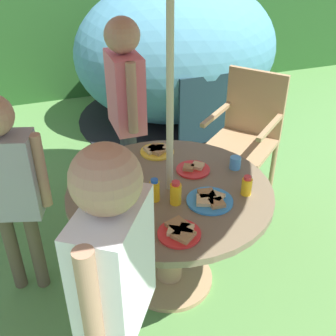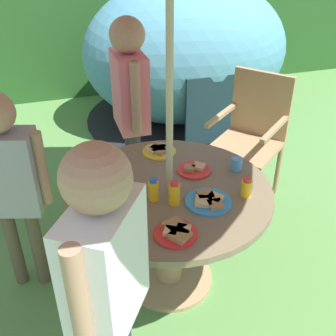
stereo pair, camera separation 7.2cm
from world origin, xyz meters
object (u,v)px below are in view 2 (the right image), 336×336
child_in_grey_shirt (8,173)px  plate_center_front (110,179)px  wooden_chair (251,132)px  snack_bowl (124,208)px  garden_table (169,214)px  plate_near_right (209,201)px  child_in_white_shirt (106,267)px  juice_bottle_mid_right (246,188)px  plate_center_back (176,232)px  juice_bottle_far_right (126,224)px  plate_far_left (194,169)px  plate_front_edge (159,150)px  juice_bottle_mid_left (153,190)px  child_in_pink_shirt (130,92)px  dome_tent (186,52)px  juice_bottle_near_left (174,193)px  cup_near (237,164)px

child_in_grey_shirt → plate_center_front: size_ratio=6.00×
wooden_chair → snack_bowl: bearing=-92.5°
garden_table → plate_near_right: (0.15, -0.19, 0.19)m
child_in_white_shirt → juice_bottle_mid_right: bearing=-25.3°
plate_center_back → juice_bottle_far_right: (-0.22, 0.07, 0.05)m
plate_center_back → juice_bottle_mid_right: 0.48m
plate_center_back → plate_far_left: bearing=61.1°
plate_front_edge → juice_bottle_far_right: juice_bottle_far_right is taller
wooden_chair → plate_center_front: 1.30m
child_in_white_shirt → juice_bottle_mid_left: bearing=4.1°
child_in_pink_shirt → plate_near_right: size_ratio=5.83×
wooden_chair → juice_bottle_far_right: 1.57m
plate_center_front → juice_bottle_far_right: 0.47m
plate_far_left → juice_bottle_far_right: juice_bottle_far_right is taller
dome_tent → plate_center_back: 2.84m
garden_table → child_in_grey_shirt: size_ratio=0.90×
plate_center_front → juice_bottle_far_right: juice_bottle_far_right is taller
child_in_white_shirt → wooden_chair: bearing=-9.8°
wooden_chair → child_in_white_shirt: size_ratio=0.72×
child_in_pink_shirt → child_in_grey_shirt: (-0.82, -0.68, -0.11)m
plate_near_right → plate_center_front: same height
plate_center_back → juice_bottle_far_right: size_ratio=1.59×
child_in_pink_shirt → juice_bottle_far_right: child_in_pink_shirt is taller
juice_bottle_near_left → plate_front_edge: bearing=81.8°
plate_center_back → juice_bottle_near_left: bearing=74.1°
child_in_pink_shirt → plate_near_right: bearing=7.9°
plate_front_edge → juice_bottle_far_right: size_ratio=1.63×
dome_tent → snack_bowl: (-1.19, -2.43, -0.00)m
plate_front_edge → child_in_white_shirt: bearing=-115.7°
juice_bottle_mid_right → cup_near: 0.26m
plate_center_front → child_in_white_shirt: bearing=-100.9°
plate_far_left → wooden_chair: bearing=40.5°
wooden_chair → juice_bottle_mid_right: wooden_chair is taller
child_in_grey_shirt → cup_near: 1.26m
child_in_white_shirt → plate_center_back: size_ratio=6.75×
plate_front_edge → juice_bottle_near_left: (-0.08, -0.54, 0.05)m
dome_tent → child_in_white_shirt: dome_tent is taller
garden_table → juice_bottle_mid_left: bearing=-145.8°
dome_tent → juice_bottle_near_left: (-0.93, -2.42, 0.02)m
plate_far_left → juice_bottle_far_right: bearing=-139.3°
wooden_chair → juice_bottle_far_right: (-1.18, -1.01, 0.20)m
plate_near_right → wooden_chair: bearing=51.1°
plate_near_right → plate_center_front: bearing=141.6°
snack_bowl → plate_far_left: bearing=30.1°
child_in_pink_shirt → juice_bottle_far_right: bearing=-13.7°
juice_bottle_mid_left → cup_near: juice_bottle_mid_left is taller
child_in_grey_shirt → plate_front_edge: bearing=26.7°
plate_near_right → juice_bottle_mid_left: 0.29m
child_in_pink_shirt → juice_bottle_mid_left: bearing=-6.2°
garden_table → dome_tent: bearing=68.2°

